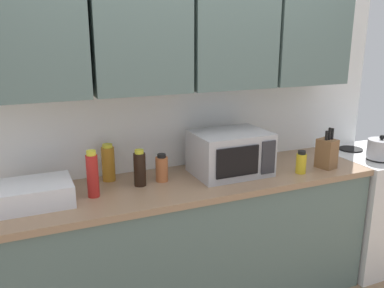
{
  "coord_description": "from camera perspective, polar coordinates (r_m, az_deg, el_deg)",
  "views": [
    {
      "loc": [
        -0.98,
        -2.5,
        1.8
      ],
      "look_at": [
        0.01,
        -0.25,
        1.12
      ],
      "focal_mm": 37.99,
      "sensor_mm": 36.0,
      "label": 1
    }
  ],
  "objects": [
    {
      "name": "wall_back_with_cabinets",
      "position": [
        2.63,
        -1.72,
        10.57
      ],
      "size": [
        3.25,
        0.38,
        2.6
      ],
      "color": "white",
      "rests_on": "ground_plane"
    },
    {
      "name": "counter_run",
      "position": [
        2.76,
        0.33,
        -13.79
      ],
      "size": [
        2.38,
        0.63,
        0.9
      ],
      "color": "slate",
      "rests_on": "ground_plane"
    },
    {
      "name": "stove_range",
      "position": [
        3.62,
        24.18,
        -7.87
      ],
      "size": [
        0.76,
        0.64,
        0.91
      ],
      "color": "silver",
      "rests_on": "ground_plane"
    },
    {
      "name": "kettle",
      "position": [
        3.24,
        24.96,
        -0.62
      ],
      "size": [
        0.19,
        0.19,
        0.18
      ],
      "color": "#B2B2B7",
      "rests_on": "stove_range"
    },
    {
      "name": "microwave",
      "position": [
        2.65,
        5.38,
        -1.26
      ],
      "size": [
        0.48,
        0.37,
        0.28
      ],
      "color": "#B7B7BC",
      "rests_on": "counter_run"
    },
    {
      "name": "dish_rack",
      "position": [
        2.35,
        -21.08,
        -6.49
      ],
      "size": [
        0.38,
        0.3,
        0.12
      ],
      "primitive_type": "cube",
      "color": "silver",
      "rests_on": "counter_run"
    },
    {
      "name": "knife_block",
      "position": [
        2.91,
        18.38,
        -1.21
      ],
      "size": [
        0.13,
        0.14,
        0.28
      ],
      "color": "brown",
      "rests_on": "counter_run"
    },
    {
      "name": "bottle_amber_vinegar",
      "position": [
        2.57,
        -11.68,
        -2.64
      ],
      "size": [
        0.08,
        0.08,
        0.24
      ],
      "color": "#AD701E",
      "rests_on": "counter_run"
    },
    {
      "name": "bottle_spice_jar",
      "position": [
        2.53,
        -4.27,
        -3.43
      ],
      "size": [
        0.08,
        0.08,
        0.17
      ],
      "color": "#BC6638",
      "rests_on": "counter_run"
    },
    {
      "name": "bottle_yellow_mustard",
      "position": [
        2.76,
        15.07,
        -2.54
      ],
      "size": [
        0.07,
        0.07,
        0.15
      ],
      "color": "gold",
      "rests_on": "counter_run"
    },
    {
      "name": "bottle_red_sauce",
      "position": [
        2.34,
        -13.79,
        -4.19
      ],
      "size": [
        0.07,
        0.07,
        0.27
      ],
      "color": "red",
      "rests_on": "counter_run"
    },
    {
      "name": "bottle_soy_dark",
      "position": [
        2.46,
        -7.35,
        -3.43
      ],
      "size": [
        0.07,
        0.07,
        0.22
      ],
      "color": "black",
      "rests_on": "counter_run"
    }
  ]
}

